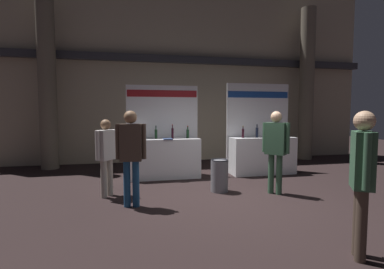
% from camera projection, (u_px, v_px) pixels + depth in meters
% --- Properties ---
extents(ground_plane, '(27.20, 27.20, 0.00)m').
position_uv_depth(ground_plane, '(233.00, 199.00, 5.81)').
color(ground_plane, black).
extents(hall_colonnade, '(13.60, 1.14, 6.40)m').
position_uv_depth(hall_colonnade, '(186.00, 71.00, 10.27)').
color(hall_colonnade, tan).
rests_on(hall_colonnade, ground_plane).
extents(exhibitor_booth_0, '(1.93, 0.70, 2.44)m').
position_uv_depth(exhibitor_booth_0, '(164.00, 154.00, 7.68)').
color(exhibitor_booth_0, white).
rests_on(exhibitor_booth_0, ground_plane).
extents(exhibitor_booth_1, '(1.89, 0.66, 2.54)m').
position_uv_depth(exhibitor_booth_1, '(262.00, 151.00, 8.21)').
color(exhibitor_booth_1, white).
rests_on(exhibitor_booth_1, ground_plane).
extents(trash_bin, '(0.38, 0.38, 0.70)m').
position_uv_depth(trash_bin, '(219.00, 175.00, 6.33)').
color(trash_bin, slate).
rests_on(trash_bin, ground_plane).
extents(visitor_0, '(0.37, 0.45, 1.74)m').
position_uv_depth(visitor_0, '(362.00, 172.00, 3.38)').
color(visitor_0, '#47382D').
rests_on(visitor_0, ground_plane).
extents(visitor_2, '(0.55, 0.26, 1.75)m').
position_uv_depth(visitor_2, '(131.00, 150.00, 5.25)').
color(visitor_2, navy).
rests_on(visitor_2, ground_plane).
extents(visitor_4, '(0.41, 0.48, 1.58)m').
position_uv_depth(visitor_4, '(106.00, 151.00, 5.91)').
color(visitor_4, '#ADA393').
rests_on(visitor_4, ground_plane).
extents(visitor_5, '(0.44, 0.46, 1.74)m').
position_uv_depth(visitor_5, '(276.00, 145.00, 6.10)').
color(visitor_5, '#33563D').
rests_on(visitor_5, ground_plane).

